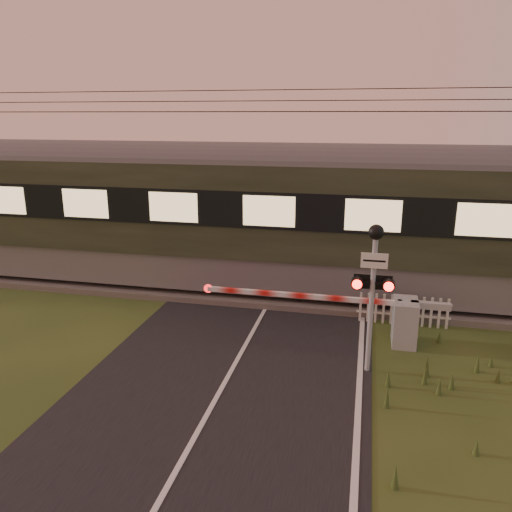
# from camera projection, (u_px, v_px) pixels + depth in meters

# --- Properties ---
(ground) EXTENTS (160.00, 160.00, 0.00)m
(ground) POSITION_uv_depth(u_px,v_px,m) (216.00, 400.00, 9.81)
(ground) COLOR #283B16
(ground) RESTS_ON ground
(road) EXTENTS (6.00, 140.00, 0.03)m
(road) POSITION_uv_depth(u_px,v_px,m) (213.00, 406.00, 9.59)
(road) COLOR black
(road) RESTS_ON ground
(track_bed) EXTENTS (140.00, 3.40, 0.39)m
(track_bed) POSITION_uv_depth(u_px,v_px,m) (276.00, 289.00, 15.90)
(track_bed) COLOR #47423D
(track_bed) RESTS_ON ground
(overhead_wires) EXTENTS (120.00, 0.62, 0.62)m
(overhead_wires) POSITION_uv_depth(u_px,v_px,m) (278.00, 103.00, 14.35)
(overhead_wires) COLOR black
(overhead_wires) RESTS_ON ground
(boom_gate) EXTENTS (6.12, 0.87, 1.15)m
(boom_gate) POSITION_uv_depth(u_px,v_px,m) (395.00, 319.00, 12.13)
(boom_gate) COLOR gray
(boom_gate) RESTS_ON ground
(crossing_signal) EXTENTS (0.84, 0.35, 3.28)m
(crossing_signal) POSITION_uv_depth(u_px,v_px,m) (373.00, 273.00, 10.33)
(crossing_signal) COLOR gray
(crossing_signal) RESTS_ON ground
(picket_fence) EXTENTS (2.43, 0.07, 0.83)m
(picket_fence) POSITION_uv_depth(u_px,v_px,m) (403.00, 310.00, 13.22)
(picket_fence) COLOR silver
(picket_fence) RESTS_ON ground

